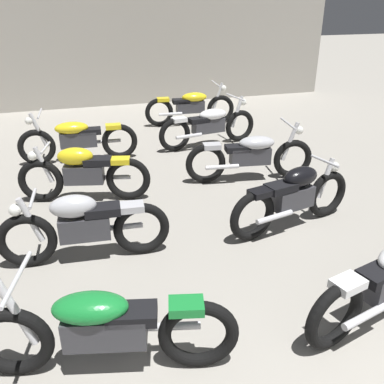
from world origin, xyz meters
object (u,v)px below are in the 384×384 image
Objects in this scene: motorcycle_left_row_2 at (84,225)px; motorcycle_left_row_4 at (78,138)px; motorcycle_left_row_3 at (83,172)px; motorcycle_right_row_3 at (251,155)px; motorcycle_right_row_2 at (293,196)px; motorcycle_right_row_4 at (209,125)px; motorcycle_left_row_1 at (104,327)px; motorcycle_right_row_5 at (191,106)px.

motorcycle_left_row_2 is 3.38m from motorcycle_left_row_4.
motorcycle_left_row_3 is 0.90× the size of motorcycle_right_row_3.
motorcycle_right_row_4 reaches higher than motorcycle_right_row_2.
motorcycle_left_row_3 is 3.24m from motorcycle_right_row_4.
motorcycle_left_row_4 is at bearing 127.45° from motorcycle_right_row_2.
motorcycle_left_row_4 is 1.00× the size of motorcycle_right_row_4.
motorcycle_left_row_1 is 0.99× the size of motorcycle_right_row_4.
motorcycle_right_row_5 is at bearing 88.48° from motorcycle_right_row_2.
motorcycle_right_row_5 is at bearing 61.27° from motorcycle_left_row_2.
motorcycle_right_row_3 is (2.71, -1.74, 0.00)m from motorcycle_left_row_4.
motorcycle_right_row_2 is at bearing -90.56° from motorcycle_right_row_4.
motorcycle_right_row_3 is 1.89m from motorcycle_right_row_4.
motorcycle_right_row_2 is 0.90× the size of motorcycle_right_row_5.
motorcycle_left_row_1 is at bearing -117.11° from motorcycle_right_row_4.
motorcycle_left_row_2 is 0.91× the size of motorcycle_right_row_3.
motorcycle_left_row_1 is 1.72m from motorcycle_left_row_2.
motorcycle_left_row_1 is 5.10m from motorcycle_left_row_4.
motorcycle_right_row_3 is 3.53m from motorcycle_right_row_5.
motorcycle_left_row_2 and motorcycle_right_row_2 have the same top height.
motorcycle_left_row_2 is 3.26m from motorcycle_right_row_3.
motorcycle_right_row_3 reaches higher than motorcycle_left_row_3.
motorcycle_right_row_4 is at bearing 35.74° from motorcycle_left_row_3.
motorcycle_left_row_3 is at bearing -144.26° from motorcycle_right_row_4.
motorcycle_right_row_5 is (0.14, 5.17, -0.01)m from motorcycle_right_row_2.
motorcycle_left_row_2 is 1.02× the size of motorcycle_left_row_3.
motorcycle_right_row_4 and motorcycle_right_row_5 have the same top height.
motorcycle_left_row_2 is (-0.04, 1.72, 0.01)m from motorcycle_left_row_1.
motorcycle_left_row_4 is at bearing 89.20° from motorcycle_left_row_1.
motorcycle_right_row_2 is 1.64m from motorcycle_right_row_3.
motorcycle_left_row_2 is at bearing -127.73° from motorcycle_right_row_4.
motorcycle_left_row_1 and motorcycle_right_row_4 have the same top height.
motorcycle_right_row_4 is (2.63, 1.89, -0.01)m from motorcycle_left_row_3.
motorcycle_right_row_3 is at bearing -32.69° from motorcycle_left_row_4.
motorcycle_right_row_5 is (0.10, 1.64, 0.00)m from motorcycle_right_row_4.
motorcycle_right_row_2 is at bearing -52.55° from motorcycle_left_row_4.
motorcycle_right_row_4 is at bearing 52.27° from motorcycle_left_row_2.
motorcycle_left_row_4 is 3.26m from motorcycle_right_row_5.
motorcycle_left_row_3 is 1.74m from motorcycle_left_row_4.
motorcycle_left_row_1 is 1.08× the size of motorcycle_left_row_2.
motorcycle_left_row_4 is at bearing 88.08° from motorcycle_left_row_2.
motorcycle_left_row_1 is 3.36m from motorcycle_left_row_3.
motorcycle_left_row_1 reaches higher than motorcycle_right_row_2.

